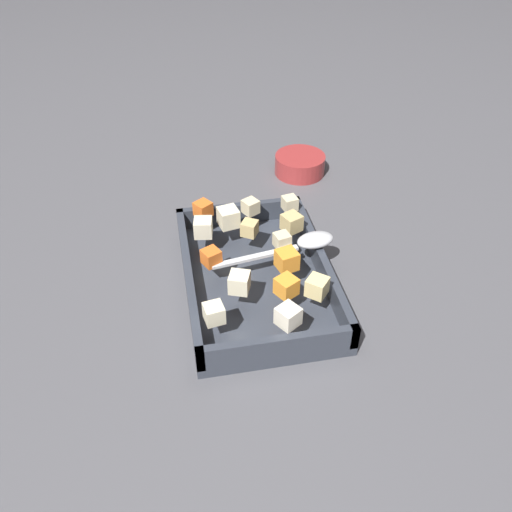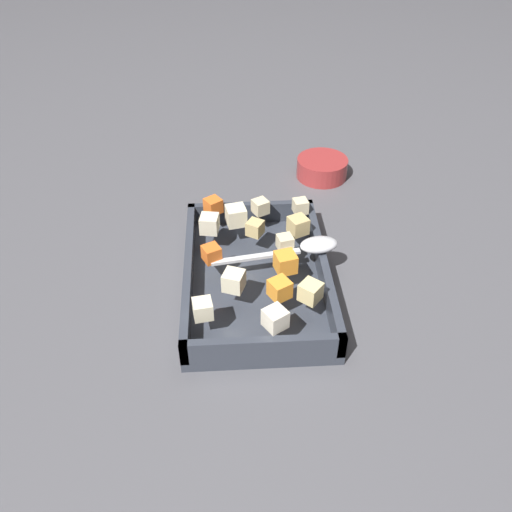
{
  "view_description": "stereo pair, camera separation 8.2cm",
  "coord_description": "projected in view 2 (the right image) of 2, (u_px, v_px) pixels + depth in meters",
  "views": [
    {
      "loc": [
        -0.64,
        0.11,
        0.58
      ],
      "look_at": [
        -0.01,
        -0.01,
        0.06
      ],
      "focal_mm": 37.54,
      "sensor_mm": 36.0,
      "label": 1
    },
    {
      "loc": [
        -0.65,
        0.03,
        0.58
      ],
      "look_at": [
        -0.01,
        -0.01,
        0.06
      ],
      "focal_mm": 37.54,
      "sensor_mm": 36.0,
      "label": 2
    }
  ],
  "objects": [
    {
      "name": "small_prep_bowl",
      "position": [
        322.0,
        168.0,
        1.12
      ],
      "size": [
        0.11,
        0.11,
        0.04
      ],
      "primitive_type": "cylinder",
      "color": "maroon",
      "rests_on": "ground_plane"
    },
    {
      "name": "parsnip_chunk_corner_nw",
      "position": [
        275.0,
        319.0,
        0.72
      ],
      "size": [
        0.04,
        0.04,
        0.03
      ],
      "primitive_type": "cube",
      "rotation": [
        0.0,
        0.0,
        5.28
      ],
      "color": "silver",
      "rests_on": "baking_dish"
    },
    {
      "name": "potato_chunk_rim_edge",
      "position": [
        234.0,
        281.0,
        0.77
      ],
      "size": [
        0.04,
        0.04,
        0.03
      ],
      "primitive_type": "cube",
      "rotation": [
        0.0,
        0.0,
        2.78
      ],
      "color": "beige",
      "rests_on": "baking_dish"
    },
    {
      "name": "potato_chunk_mid_right",
      "position": [
        260.0,
        207.0,
        0.93
      ],
      "size": [
        0.03,
        0.03,
        0.02
      ],
      "primitive_type": "cube",
      "rotation": [
        0.0,
        0.0,
        0.49
      ],
      "color": "beige",
      "rests_on": "baking_dish"
    },
    {
      "name": "carrot_chunk_heap_side",
      "position": [
        211.0,
        253.0,
        0.83
      ],
      "size": [
        0.03,
        0.03,
        0.03
      ],
      "primitive_type": "cube",
      "rotation": [
        0.0,
        0.0,
        0.45
      ],
      "color": "orange",
      "rests_on": "baking_dish"
    },
    {
      "name": "parsnip_chunk_near_spoon",
      "position": [
        209.0,
        224.0,
        0.88
      ],
      "size": [
        0.03,
        0.03,
        0.03
      ],
      "primitive_type": "cube",
      "rotation": [
        0.0,
        0.0,
        6.11
      ],
      "color": "beige",
      "rests_on": "baking_dish"
    },
    {
      "name": "baking_dish",
      "position": [
        256.0,
        279.0,
        0.86
      ],
      "size": [
        0.34,
        0.22,
        0.05
      ],
      "color": "#333842",
      "rests_on": "ground_plane"
    },
    {
      "name": "potato_chunk_center",
      "position": [
        310.0,
        292.0,
        0.76
      ],
      "size": [
        0.04,
        0.04,
        0.03
      ],
      "primitive_type": "cube",
      "rotation": [
        0.0,
        0.0,
        5.57
      ],
      "color": "#E0CC89",
      "rests_on": "baking_dish"
    },
    {
      "name": "potato_chunk_near_right",
      "position": [
        255.0,
        228.0,
        0.88
      ],
      "size": [
        0.03,
        0.03,
        0.02
      ],
      "primitive_type": "cube",
      "rotation": [
        0.0,
        0.0,
        1.02
      ],
      "color": "tan",
      "rests_on": "baking_dish"
    },
    {
      "name": "potato_chunk_front_center",
      "position": [
        300.0,
        206.0,
        0.93
      ],
      "size": [
        0.03,
        0.03,
        0.02
      ],
      "primitive_type": "cube",
      "rotation": [
        0.0,
        0.0,
        3.34
      ],
      "color": "beige",
      "rests_on": "baking_dish"
    },
    {
      "name": "potato_chunk_heap_top",
      "position": [
        236.0,
        216.0,
        0.9
      ],
      "size": [
        0.04,
        0.04,
        0.03
      ],
      "primitive_type": "cube",
      "rotation": [
        0.0,
        0.0,
        4.92
      ],
      "color": "beige",
      "rests_on": "baking_dish"
    },
    {
      "name": "serving_spoon",
      "position": [
        311.0,
        246.0,
        0.85
      ],
      "size": [
        0.06,
        0.21,
        0.02
      ],
      "rotation": [
        0.0,
        0.0,
        1.73
      ],
      "color": "silver",
      "rests_on": "baking_dish"
    },
    {
      "name": "carrot_chunk_corner_se",
      "position": [
        280.0,
        289.0,
        0.76
      ],
      "size": [
        0.04,
        0.04,
        0.03
      ],
      "primitive_type": "cube",
      "rotation": [
        0.0,
        0.0,
        2.09
      ],
      "color": "orange",
      "rests_on": "baking_dish"
    },
    {
      "name": "potato_chunk_far_right",
      "position": [
        298.0,
        225.0,
        0.88
      ],
      "size": [
        0.04,
        0.04,
        0.03
      ],
      "primitive_type": "cube",
      "rotation": [
        0.0,
        0.0,
        5.15
      ],
      "color": "tan",
      "rests_on": "baking_dish"
    },
    {
      "name": "potato_chunk_corner_sw",
      "position": [
        203.0,
        309.0,
        0.73
      ],
      "size": [
        0.03,
        0.03,
        0.03
      ],
      "primitive_type": "cube",
      "rotation": [
        0.0,
        0.0,
        4.87
      ],
      "color": "beige",
      "rests_on": "baking_dish"
    },
    {
      "name": "ground_plane",
      "position": [
        252.0,
        283.0,
        0.87
      ],
      "size": [
        4.0,
        4.0,
        0.0
      ],
      "primitive_type": "plane",
      "color": "#4C4C51"
    },
    {
      "name": "carrot_chunk_under_handle",
      "position": [
        285.0,
        262.0,
        0.81
      ],
      "size": [
        0.04,
        0.04,
        0.03
      ],
      "primitive_type": "cube",
      "rotation": [
        0.0,
        0.0,
        1.83
      ],
      "color": "orange",
      "rests_on": "baking_dish"
    },
    {
      "name": "potato_chunk_near_left",
      "position": [
        285.0,
        242.0,
        0.85
      ],
      "size": [
        0.03,
        0.03,
        0.02
      ],
      "primitive_type": "cube",
      "rotation": [
        0.0,
        0.0,
        0.25
      ],
      "color": "beige",
      "rests_on": "baking_dish"
    },
    {
      "name": "carrot_chunk_mid_left",
      "position": [
        213.0,
        206.0,
        0.93
      ],
      "size": [
        0.04,
        0.04,
        0.03
      ],
      "primitive_type": "cube",
      "rotation": [
        0.0,
        0.0,
        3.74
      ],
      "color": "orange",
      "rests_on": "baking_dish"
    }
  ]
}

